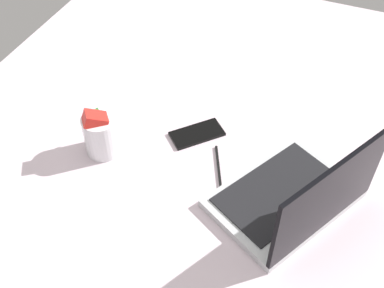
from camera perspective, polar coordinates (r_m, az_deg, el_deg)
bed_mattress at (r=132.63cm, az=-0.35°, el=-3.82°), size 180.00×140.00×18.00cm
laptop at (r=113.71cm, az=11.96°, el=-6.10°), size 39.97×35.93×23.00cm
snack_cup at (r=124.90cm, az=-10.56°, el=1.23°), size 9.70×9.18×14.08cm
cell_phone at (r=130.47cm, az=0.58°, el=1.21°), size 14.84×14.56×0.80cm
charger_cable at (r=121.79cm, az=3.17°, el=-3.19°), size 15.64×7.77×0.60cm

